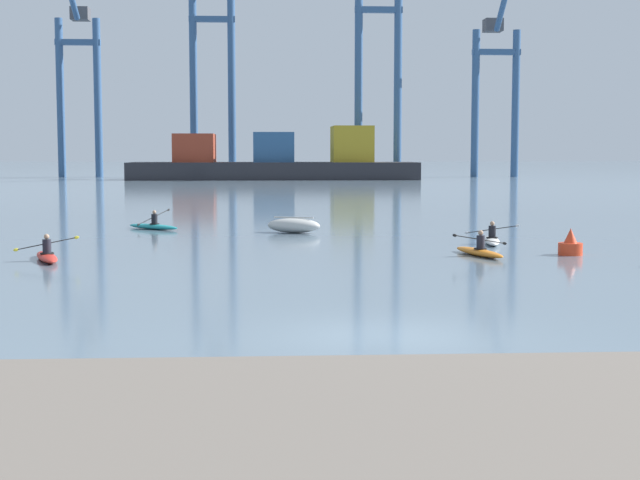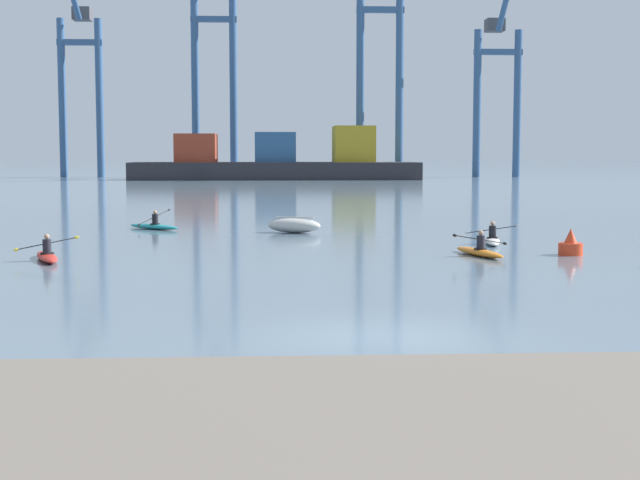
# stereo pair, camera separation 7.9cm
# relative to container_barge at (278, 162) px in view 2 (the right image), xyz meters

# --- Properties ---
(ground_plane) EXTENTS (800.00, 800.00, 0.00)m
(ground_plane) POSITION_rel_container_barge_xyz_m (1.18, -114.62, -2.45)
(ground_plane) COLOR slate
(container_barge) EXTENTS (40.95, 10.55, 7.61)m
(container_barge) POSITION_rel_container_barge_xyz_m (0.00, 0.00, 0.00)
(container_barge) COLOR #28282D
(container_barge) RESTS_ON ground
(gantry_crane_west) EXTENTS (6.98, 20.04, 34.80)m
(gantry_crane_west) POSITION_rel_container_barge_xyz_m (-30.62, 14.02, 14.69)
(gantry_crane_west) COLOR #335684
(gantry_crane_west) RESTS_ON ground
(gantry_crane_west_mid) EXTENTS (7.15, 17.01, 38.96)m
(gantry_crane_west_mid) POSITION_rel_container_barge_xyz_m (-9.71, 13.03, 16.64)
(gantry_crane_west_mid) COLOR #335684
(gantry_crane_west_mid) RESTS_ON ground
(gantry_crane_east_mid) EXTENTS (7.15, 16.24, 40.45)m
(gantry_crane_east_mid) POSITION_rel_container_barge_xyz_m (15.49, 6.41, 17.06)
(gantry_crane_east_mid) COLOR #335684
(gantry_crane_east_mid) RESTS_ON ground
(gantry_crane_east) EXTENTS (7.61, 15.62, 33.14)m
(gantry_crane_east) POSITION_rel_container_barge_xyz_m (34.66, 11.44, 13.48)
(gantry_crane_east) COLOR #335684
(gantry_crane_east) RESTS_ON ground
(capsized_dinghy) EXTENTS (2.82, 1.91, 0.76)m
(capsized_dinghy) POSITION_rel_container_barge_xyz_m (-0.01, -89.63, -2.09)
(capsized_dinghy) COLOR beige
(capsized_dinghy) RESTS_ON ground
(channel_buoy) EXTENTS (0.90, 0.90, 1.00)m
(channel_buoy) POSITION_rel_container_barge_xyz_m (10.00, -99.80, -2.09)
(channel_buoy) COLOR red
(channel_buoy) RESTS_ON ground
(kayak_orange) EXTENTS (2.19, 3.44, 0.95)m
(kayak_orange) POSITION_rel_container_barge_xyz_m (6.56, -99.88, -2.27)
(kayak_orange) COLOR orange
(kayak_orange) RESTS_ON ground
(kayak_teal) EXTENTS (2.97, 2.67, 1.00)m
(kayak_teal) POSITION_rel_container_barge_xyz_m (-6.93, -87.20, -2.27)
(kayak_teal) COLOR teal
(kayak_teal) RESTS_ON ground
(kayak_white) EXTENTS (2.24, 3.45, 0.95)m
(kayak_white) POSITION_rel_container_barge_xyz_m (8.11, -95.44, -2.27)
(kayak_white) COLOR silver
(kayak_white) RESTS_ON ground
(kayak_red) EXTENTS (2.15, 3.40, 0.95)m
(kayak_red) POSITION_rel_container_barge_xyz_m (-9.03, -100.57, -2.27)
(kayak_red) COLOR red
(kayak_red) RESTS_ON ground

